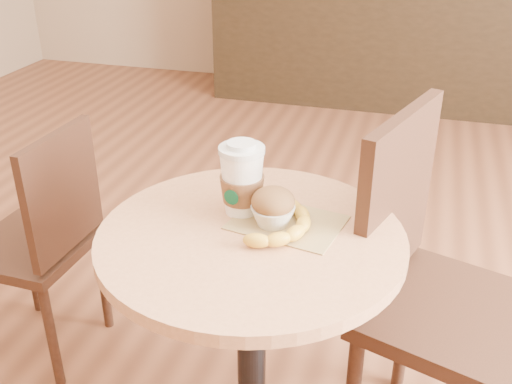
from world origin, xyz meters
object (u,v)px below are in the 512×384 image
Objects in this scene: chair_right at (434,290)px; chair_left at (43,238)px; coffee_cup at (242,182)px; cafe_table at (251,314)px; muffin at (273,207)px; banana at (285,224)px.

chair_left is at bearing 104.55° from chair_right.
cafe_table is at bearing -50.50° from coffee_cup.
cafe_table is at bearing 72.28° from chair_left.
cafe_table is 0.28m from muffin.
chair_right reaches higher than banana.
coffee_cup is (-0.46, -0.12, 0.29)m from chair_right.
chair_right is (0.41, 0.21, 0.01)m from cafe_table.
chair_right is at bearing 23.37° from muffin.
cafe_table is 0.82m from chair_left.
chair_right reaches higher than muffin.
coffee_cup is at bearing 122.78° from chair_right.
banana is (0.84, -0.25, 0.33)m from chair_left.
coffee_cup reaches higher than banana.
banana is at bearing -28.20° from muffin.
muffin reaches higher than chair_left.
muffin is at bearing 168.43° from banana.
coffee_cup is 1.75× the size of muffin.
chair_left is 3.50× the size of banana.
muffin is at bearing 75.96° from chair_left.
banana is (0.03, -0.02, -0.03)m from muffin.
cafe_table is 4.31× the size of coffee_cup.
chair_right is (1.18, -0.07, 0.09)m from chair_left.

